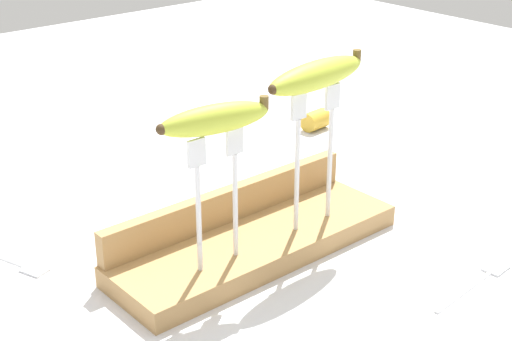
# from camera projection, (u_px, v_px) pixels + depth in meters

# --- Properties ---
(ground_plane) EXTENTS (3.00, 3.00, 0.00)m
(ground_plane) POSITION_uv_depth(u_px,v_px,m) (256.00, 253.00, 1.10)
(ground_plane) COLOR silver
(wooden_board) EXTENTS (0.44, 0.14, 0.03)m
(wooden_board) POSITION_uv_depth(u_px,v_px,m) (256.00, 244.00, 1.09)
(wooden_board) COLOR #A87F4C
(wooden_board) RESTS_ON ground
(board_backstop) EXTENTS (0.43, 0.02, 0.05)m
(board_backstop) POSITION_uv_depth(u_px,v_px,m) (229.00, 204.00, 1.12)
(board_backstop) COLOR #A87F4C
(board_backstop) RESTS_ON wooden_board
(fork_stand_left) EXTENTS (0.09, 0.01, 0.18)m
(fork_stand_left) POSITION_uv_depth(u_px,v_px,m) (217.00, 187.00, 0.97)
(fork_stand_left) COLOR silver
(fork_stand_left) RESTS_ON wooden_board
(fork_stand_right) EXTENTS (0.09, 0.01, 0.21)m
(fork_stand_right) POSITION_uv_depth(u_px,v_px,m) (314.00, 146.00, 1.07)
(fork_stand_right) COLOR silver
(fork_stand_right) RESTS_ON wooden_board
(banana_raised_left) EXTENTS (0.16, 0.06, 0.04)m
(banana_raised_left) POSITION_uv_depth(u_px,v_px,m) (215.00, 119.00, 0.94)
(banana_raised_left) COLOR #B2C138
(banana_raised_left) RESTS_ON fork_stand_left
(banana_raised_right) EXTENTS (0.19, 0.06, 0.04)m
(banana_raised_right) POSITION_uv_depth(u_px,v_px,m) (317.00, 75.00, 1.03)
(banana_raised_right) COLOR #B2C138
(banana_raised_right) RESTS_ON fork_stand_right
(fork_fallen_near) EXTENTS (0.08, 0.18, 0.01)m
(fork_fallen_near) POSITION_uv_depth(u_px,v_px,m) (10.00, 260.00, 1.08)
(fork_fallen_near) COLOR silver
(fork_fallen_near) RESTS_ON ground
(fork_fallen_far) EXTENTS (0.17, 0.03, 0.01)m
(fork_fallen_far) POSITION_uv_depth(u_px,v_px,m) (480.00, 279.00, 1.03)
(fork_fallen_far) COLOR silver
(fork_fallen_far) RESTS_ON ground
(banana_chunk_near) EXTENTS (0.06, 0.04, 0.04)m
(banana_chunk_near) POSITION_uv_depth(u_px,v_px,m) (316.00, 120.00, 1.55)
(banana_chunk_near) COLOR gold
(banana_chunk_near) RESTS_ON ground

